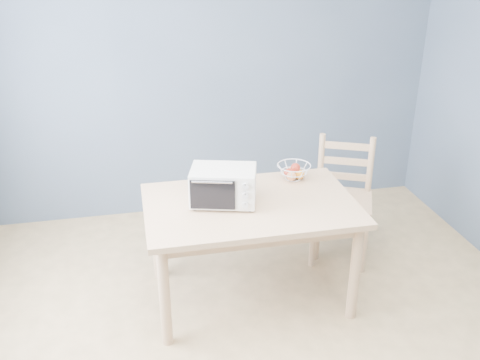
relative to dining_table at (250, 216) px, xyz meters
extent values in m
cube|color=slate|center=(-0.01, 1.46, 0.65)|extent=(4.00, 0.01, 2.60)
cube|color=#DDB284|center=(0.00, 0.00, 0.08)|extent=(1.40, 0.90, 0.04)
cylinder|color=#DDB284|center=(-0.62, -0.37, -0.29)|extent=(0.07, 0.07, 0.71)
cylinder|color=#DDB284|center=(0.62, -0.37, -0.29)|extent=(0.07, 0.07, 0.71)
cylinder|color=#DDB284|center=(-0.62, 0.37, -0.29)|extent=(0.07, 0.07, 0.71)
cylinder|color=#DDB284|center=(0.62, 0.37, -0.29)|extent=(0.07, 0.07, 0.71)
cube|color=white|center=(-0.17, 0.03, 0.23)|extent=(0.48, 0.38, 0.23)
cube|color=black|center=(-0.23, 0.05, 0.23)|extent=(0.33, 0.31, 0.18)
cube|color=black|center=(-0.27, -0.09, 0.23)|extent=(0.28, 0.08, 0.20)
cylinder|color=silver|center=(-0.27, -0.11, 0.33)|extent=(0.25, 0.08, 0.01)
cube|color=white|center=(-0.07, -0.14, 0.23)|extent=(0.11, 0.04, 0.22)
cylinder|color=black|center=(-0.37, -0.02, 0.11)|extent=(0.02, 0.02, 0.01)
cylinder|color=black|center=(-0.03, -0.12, 0.11)|extent=(0.02, 0.02, 0.01)
cylinder|color=black|center=(-0.32, 0.18, 0.11)|extent=(0.02, 0.02, 0.01)
cylinder|color=black|center=(0.03, 0.09, 0.11)|extent=(0.02, 0.02, 0.01)
cylinder|color=silver|center=(-0.07, -0.15, 0.30)|extent=(0.04, 0.03, 0.04)
cylinder|color=silver|center=(-0.07, -0.15, 0.23)|extent=(0.04, 0.03, 0.04)
cylinder|color=silver|center=(-0.07, -0.15, 0.17)|extent=(0.04, 0.03, 0.04)
torus|color=white|center=(0.39, 0.30, 0.21)|extent=(0.31, 0.31, 0.01)
torus|color=white|center=(0.39, 0.30, 0.16)|extent=(0.24, 0.24, 0.01)
torus|color=white|center=(0.39, 0.30, 0.11)|extent=(0.14, 0.14, 0.01)
sphere|color=#B1171A|center=(0.36, 0.31, 0.14)|extent=(0.08, 0.08, 0.08)
sphere|color=orange|center=(0.43, 0.28, 0.14)|extent=(0.07, 0.07, 0.07)
sphere|color=#EA945B|center=(0.40, 0.35, 0.14)|extent=(0.07, 0.07, 0.07)
sphere|color=#B1171A|center=(0.40, 0.30, 0.19)|extent=(0.07, 0.07, 0.07)
sphere|color=#EA945B|center=(0.36, 0.26, 0.14)|extent=(0.07, 0.07, 0.07)
cube|color=#DDB284|center=(0.82, 0.37, -0.15)|extent=(0.59, 0.59, 0.03)
cylinder|color=#DDB284|center=(0.56, 0.27, -0.41)|extent=(0.05, 0.05, 0.48)
cylinder|color=#DDB284|center=(0.91, 0.12, -0.41)|extent=(0.05, 0.05, 0.48)
cylinder|color=#DDB284|center=(0.72, 0.62, -0.41)|extent=(0.05, 0.05, 0.48)
cylinder|color=#DDB284|center=(1.07, 0.46, -0.41)|extent=(0.05, 0.05, 0.48)
cylinder|color=#DDB284|center=(0.72, 0.62, 0.07)|extent=(0.05, 0.05, 0.48)
cylinder|color=#DDB284|center=(1.07, 0.46, 0.07)|extent=(0.05, 0.05, 0.48)
cube|color=#DDB284|center=(0.90, 0.54, -0.03)|extent=(0.36, 0.18, 0.05)
cube|color=#DDB284|center=(0.90, 0.54, 0.10)|extent=(0.36, 0.18, 0.05)
cube|color=#DDB284|center=(0.90, 0.54, 0.23)|extent=(0.36, 0.18, 0.05)
camera|label=1|loc=(-0.73, -3.07, 1.71)|focal=40.00mm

